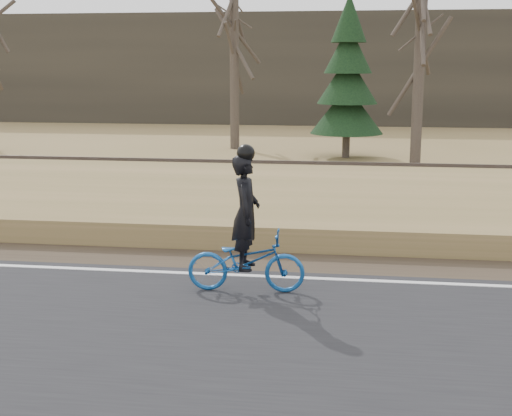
# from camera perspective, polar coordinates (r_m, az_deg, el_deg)

# --- Properties ---
(edge_line) EXTENTS (120.00, 0.12, 0.01)m
(edge_line) POSITION_cam_1_polar(r_m,az_deg,el_deg) (11.46, 19.78, -5.93)
(edge_line) COLOR silver
(edge_line) RESTS_ON road
(shoulder) EXTENTS (120.00, 1.60, 0.04)m
(shoulder) POSITION_cam_1_polar(r_m,az_deg,el_deg) (12.41, 18.86, -4.75)
(shoulder) COLOR #473A2B
(shoulder) RESTS_ON ground
(embankment) EXTENTS (120.00, 5.00, 0.44)m
(embankment) POSITION_cam_1_polar(r_m,az_deg,el_deg) (15.23, 16.85, -0.88)
(embankment) COLOR #997A4D
(embankment) RESTS_ON ground
(ballast) EXTENTS (120.00, 3.00, 0.45)m
(ballast) POSITION_cam_1_polar(r_m,az_deg,el_deg) (18.92, 15.15, 1.60)
(ballast) COLOR slate
(ballast) RESTS_ON ground
(railroad) EXTENTS (120.00, 2.40, 0.29)m
(railroad) POSITION_cam_1_polar(r_m,az_deg,el_deg) (18.88, 15.19, 2.51)
(railroad) COLOR black
(railroad) RESTS_ON ballast
(treeline_backdrop) EXTENTS (120.00, 4.00, 6.00)m
(treeline_backdrop) POSITION_cam_1_polar(r_m,az_deg,el_deg) (40.58, 11.58, 10.84)
(treeline_backdrop) COLOR #383328
(treeline_backdrop) RESTS_ON ground
(cyclist) EXTENTS (1.75, 0.69, 2.18)m
(cyclist) POSITION_cam_1_polar(r_m,az_deg,el_deg) (10.41, -0.80, -3.00)
(cyclist) COLOR #154D92
(cyclist) RESTS_ON road
(bare_tree_left) EXTENTS (0.36, 0.36, 7.10)m
(bare_tree_left) POSITION_cam_1_polar(r_m,az_deg,el_deg) (28.24, -1.74, 11.94)
(bare_tree_left) COLOR #4E4439
(bare_tree_left) RESTS_ON ground
(bare_tree_near_left) EXTENTS (0.36, 0.36, 7.07)m
(bare_tree_near_left) POSITION_cam_1_polar(r_m,az_deg,el_deg) (23.76, 12.96, 11.69)
(bare_tree_near_left) COLOR #4E4439
(bare_tree_near_left) RESTS_ON ground
(conifer) EXTENTS (2.60, 2.60, 5.74)m
(conifer) POSITION_cam_1_polar(r_m,az_deg,el_deg) (25.77, 7.34, 10.03)
(conifer) COLOR #4E4439
(conifer) RESTS_ON ground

